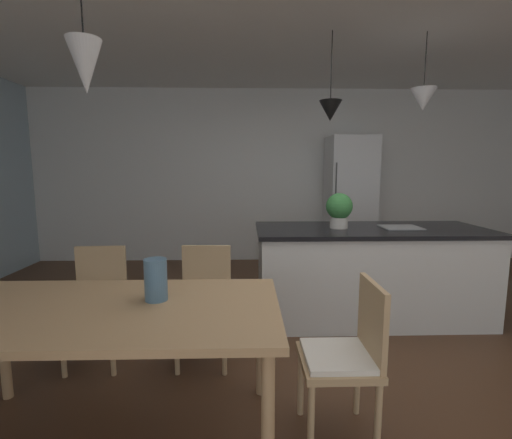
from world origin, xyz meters
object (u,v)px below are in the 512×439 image
chair_kitchen_end (347,354)px  chair_far_left (97,301)px  potted_plant_on_island (339,209)px  vase_on_dining_table (156,280)px  kitchen_island (369,272)px  refrigerator (349,202)px  chair_far_right (205,300)px  dining_table (108,320)px

chair_kitchen_end → chair_far_left: bearing=153.6°
potted_plant_on_island → vase_on_dining_table: potted_plant_on_island is taller
kitchen_island → refrigerator: refrigerator is taller
chair_far_right → refrigerator: size_ratio=0.45×
kitchen_island → refrigerator: (0.36, 2.00, 0.51)m
chair_far_right → chair_kitchen_end: (0.86, -0.83, 0.00)m
kitchen_island → potted_plant_on_island: 0.70m
chair_far_right → potted_plant_on_island: potted_plant_on_island is taller
chair_far_left → refrigerator: 3.90m
dining_table → potted_plant_on_island: size_ratio=5.30×
chair_kitchen_end → refrigerator: bearing=74.0°
chair_kitchen_end → dining_table: bearing=180.0°
kitchen_island → dining_table: bearing=-140.5°
refrigerator → vase_on_dining_table: bearing=-120.5°
chair_kitchen_end → chair_far_left: same height
chair_far_right → chair_kitchen_end: size_ratio=1.00×
chair_far_left → vase_on_dining_table: (0.64, -0.74, 0.39)m
potted_plant_on_island → chair_far_right: bearing=-147.6°
dining_table → chair_far_left: 0.95m
vase_on_dining_table → kitchen_island: bearing=41.4°
dining_table → potted_plant_on_island: bearing=44.6°
vase_on_dining_table → refrigerator: bearing=59.5°
refrigerator → vase_on_dining_table: 4.06m
kitchen_island → refrigerator: size_ratio=1.14×
dining_table → vase_on_dining_table: 0.31m
chair_far_left → kitchen_island: bearing=18.1°
chair_far_right → chair_far_left: 0.81m
potted_plant_on_island → chair_kitchen_end: bearing=-102.4°
chair_far_right → vase_on_dining_table: vase_on_dining_table is taller
chair_far_left → chair_far_right: bearing=0.0°
kitchen_island → refrigerator: 2.09m
chair_far_left → refrigerator: refrigerator is taller
dining_table → chair_kitchen_end: bearing=-0.0°
refrigerator → vase_on_dining_table: (-2.06, -3.50, -0.11)m
potted_plant_on_island → chair_far_left: bearing=-159.2°
dining_table → kitchen_island: (1.94, 1.60, -0.22)m
dining_table → refrigerator: refrigerator is taller
chair_far_left → kitchen_island: 2.47m
vase_on_dining_table → potted_plant_on_island: bearing=47.4°
dining_table → chair_far_right: chair_far_right is taller
chair_far_right → kitchen_island: 1.71m
chair_kitchen_end → chair_far_left: 1.87m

